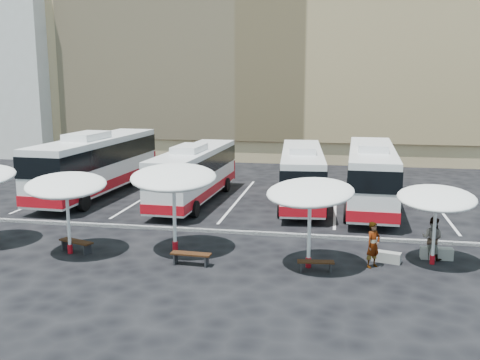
% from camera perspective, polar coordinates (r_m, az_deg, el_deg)
% --- Properties ---
extents(ground, '(120.00, 120.00, 0.00)m').
position_cam_1_polar(ground, '(26.12, -3.36, -5.88)').
color(ground, black).
rests_on(ground, ground).
extents(sandstone_building, '(42.00, 18.25, 29.60)m').
position_cam_1_polar(sandstone_building, '(56.74, 4.43, 15.88)').
color(sandstone_building, tan).
rests_on(sandstone_building, ground).
extents(apartment_block, '(14.00, 14.00, 18.00)m').
position_cam_1_polar(apartment_block, '(62.41, -23.11, 11.26)').
color(apartment_block, silver).
rests_on(apartment_block, ground).
extents(curb_divider, '(34.00, 0.25, 0.15)m').
position_cam_1_polar(curb_divider, '(26.56, -3.11, -5.42)').
color(curb_divider, black).
rests_on(curb_divider, ground).
extents(bay_lines, '(24.15, 12.00, 0.01)m').
position_cam_1_polar(bay_lines, '(33.69, -0.14, -2.07)').
color(bay_lines, white).
rests_on(bay_lines, ground).
extents(bus_0, '(3.53, 13.28, 4.18)m').
position_cam_1_polar(bus_0, '(35.98, -15.01, 1.83)').
color(bus_0, white).
rests_on(bus_0, ground).
extents(bus_1, '(3.00, 11.47, 3.61)m').
position_cam_1_polar(bus_1, '(32.89, -4.86, 0.85)').
color(bus_1, white).
rests_on(bus_1, ground).
extents(bus_2, '(3.32, 11.55, 3.62)m').
position_cam_1_polar(bus_2, '(32.69, 6.60, 0.76)').
color(bus_2, white).
rests_on(bus_2, ground).
extents(bus_3, '(3.17, 12.35, 3.89)m').
position_cam_1_polar(bus_3, '(32.42, 13.82, 0.69)').
color(bus_3, white).
rests_on(bus_3, ground).
extents(sunshade_1, '(4.40, 4.42, 3.54)m').
position_cam_1_polar(sunshade_1, '(23.81, -18.05, -0.56)').
color(sunshade_1, white).
rests_on(sunshade_1, ground).
extents(sunshade_2, '(4.35, 4.39, 3.88)m').
position_cam_1_polar(sunshade_2, '(23.07, -7.10, 0.26)').
color(sunshade_2, white).
rests_on(sunshade_2, ground).
extents(sunshade_3, '(4.44, 4.46, 3.61)m').
position_cam_1_polar(sunshade_3, '(21.09, 7.49, -1.34)').
color(sunshade_3, white).
rests_on(sunshade_3, ground).
extents(sunshade_4, '(3.30, 3.34, 3.24)m').
position_cam_1_polar(sunshade_4, '(22.77, 20.22, -1.86)').
color(sunshade_4, white).
rests_on(sunshade_4, ground).
extents(wood_bench_1, '(1.72, 0.98, 0.51)m').
position_cam_1_polar(wood_bench_1, '(24.55, -17.08, -6.47)').
color(wood_bench_1, black).
rests_on(wood_bench_1, ground).
extents(wood_bench_2, '(1.67, 0.52, 0.51)m').
position_cam_1_polar(wood_bench_2, '(21.98, -5.26, -8.06)').
color(wood_bench_2, black).
rests_on(wood_bench_2, ground).
extents(wood_bench_3, '(1.47, 0.53, 0.44)m').
position_cam_1_polar(wood_bench_3, '(21.37, 8.08, -8.82)').
color(wood_bench_3, black).
rests_on(wood_bench_3, ground).
extents(conc_bench_0, '(1.22, 0.70, 0.44)m').
position_cam_1_polar(conc_bench_0, '(23.10, 15.34, -7.92)').
color(conc_bench_0, gray).
rests_on(conc_bench_0, ground).
extents(conc_bench_1, '(1.30, 0.44, 0.49)m').
position_cam_1_polar(conc_bench_1, '(24.11, 20.22, -7.35)').
color(conc_bench_1, gray).
rests_on(conc_bench_1, ground).
extents(passenger_0, '(0.80, 0.79, 1.86)m').
position_cam_1_polar(passenger_0, '(22.13, 14.04, -6.73)').
color(passenger_0, black).
rests_on(passenger_0, ground).
extents(passenger_1, '(1.10, 1.01, 1.82)m').
position_cam_1_polar(passenger_1, '(23.79, 19.88, -5.89)').
color(passenger_1, black).
rests_on(passenger_1, ground).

